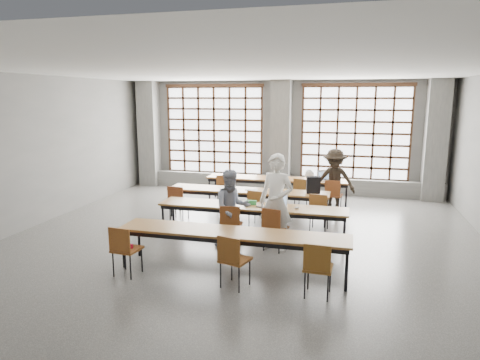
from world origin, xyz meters
name	(u,v)px	position (x,y,z in m)	size (l,w,h in m)	color
floor	(239,245)	(0.00, 0.00, 0.00)	(11.00, 11.00, 0.00)	#4C4B49
ceiling	(239,69)	(0.00, 0.00, 3.50)	(11.00, 11.00, 0.00)	silver
wall_back	(282,136)	(0.00, 5.50, 1.75)	(10.00, 10.00, 0.00)	#595956
wall_front	(54,265)	(0.00, -5.50, 1.75)	(10.00, 10.00, 0.00)	#595956
wall_left	(25,153)	(-5.00, 0.00, 1.75)	(11.00, 11.00, 0.00)	#595956
column_left	(149,134)	(-4.50, 5.22, 1.75)	(0.60, 0.55, 3.50)	#575755
column_mid	(281,137)	(0.00, 5.22, 1.75)	(0.60, 0.55, 3.50)	#575755
column_right	(436,141)	(4.50, 5.22, 1.75)	(0.60, 0.55, 3.50)	#575755
window_left	(214,130)	(-2.25, 5.42, 1.90)	(3.32, 0.12, 3.00)	white
window_right	(355,133)	(2.25, 5.42, 1.90)	(3.32, 0.12, 3.00)	white
sill_ledge	(280,183)	(0.00, 5.30, 0.25)	(9.80, 0.35, 0.50)	#575755
desk_row_a	(277,180)	(0.16, 3.67, 0.66)	(4.00, 0.70, 0.73)	brown
desk_row_b	(248,192)	(-0.29, 1.96, 0.66)	(4.00, 0.70, 0.73)	brown
desk_row_c	(252,209)	(0.16, 0.48, 0.66)	(4.00, 0.70, 0.73)	brown
desk_row_d	(232,235)	(0.23, -1.34, 0.66)	(4.00, 0.70, 0.73)	brown
chair_back_left	(224,187)	(-1.22, 3.05, 0.54)	(0.51, 0.51, 0.88)	brown
chair_back_mid	(302,191)	(0.94, 3.05, 0.54)	(0.51, 0.51, 0.88)	brown
chair_back_right	(333,193)	(1.75, 3.05, 0.54)	(0.47, 0.48, 0.88)	brown
chair_mid_left	(177,199)	(-1.89, 1.34, 0.54)	(0.43, 0.44, 0.88)	maroon
chair_mid_centre	(257,204)	(0.09, 1.34, 0.54)	(0.50, 0.50, 0.88)	brown
chair_mid_right	(319,208)	(1.50, 1.34, 0.54)	(0.46, 0.46, 0.88)	brown
chair_front_left	(231,222)	(-0.13, -0.15, 0.54)	(0.47, 0.47, 0.88)	maroon
chair_front_right	(274,225)	(0.74, -0.15, 0.54)	(0.52, 0.53, 0.88)	brown
chair_near_left	(124,246)	(-1.48, -1.97, 0.54)	(0.46, 0.46, 0.88)	brown
chair_near_mid	(233,256)	(0.41, -1.96, 0.54)	(0.52, 0.52, 0.88)	brown
chair_near_right	(318,264)	(1.72, -1.97, 0.54)	(0.44, 0.45, 0.88)	brown
student_male	(276,202)	(0.76, -0.02, 0.96)	(0.70, 0.46, 1.92)	white
student_female	(232,208)	(-0.14, -0.02, 0.78)	(0.76, 0.59, 1.56)	#182549
student_back	(334,181)	(1.76, 3.17, 0.83)	(1.07, 0.62, 1.66)	black
laptop_front	(278,203)	(0.71, 0.59, 0.79)	(0.37, 0.32, 0.26)	#B8B9BD
laptop_back	(325,178)	(1.49, 3.78, 0.79)	(0.45, 0.43, 0.26)	#B2B1B6
mouse	(297,208)	(1.11, 0.46, 0.75)	(0.10, 0.06, 0.04)	silver
green_box	(251,202)	(0.11, 0.56, 0.78)	(0.25, 0.09, 0.09)	#2E8D42
phone	(259,207)	(0.34, 0.38, 0.74)	(0.13, 0.06, 0.01)	black
paper_sheet_a	(225,188)	(-0.89, 2.01, 0.73)	(0.30, 0.21, 0.00)	white
paper_sheet_c	(251,190)	(-0.19, 1.96, 0.73)	(0.30, 0.21, 0.00)	silver
backpack	(313,185)	(1.31, 2.01, 0.93)	(0.32, 0.20, 0.40)	black
plastic_bag	(309,174)	(1.06, 3.72, 0.87)	(0.26, 0.21, 0.29)	silver
red_pouch	(127,246)	(-1.47, -1.89, 0.50)	(0.20, 0.08, 0.06)	#AC152F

